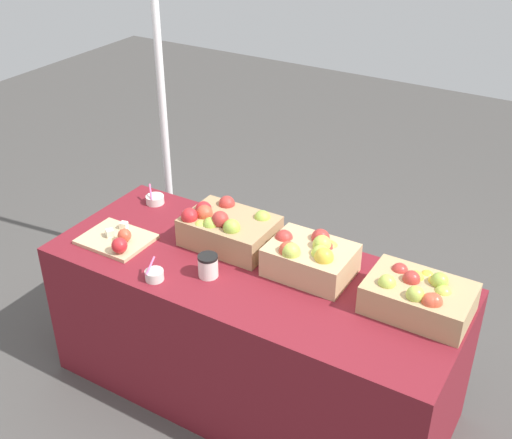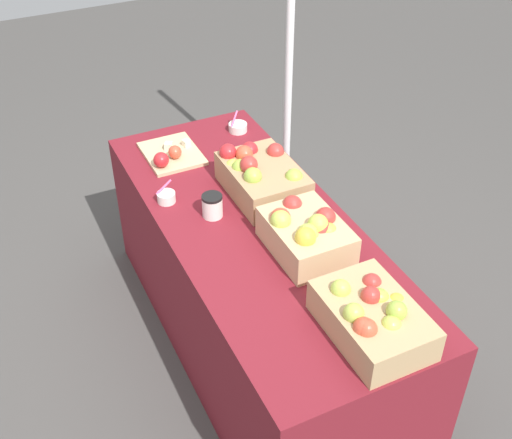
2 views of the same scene
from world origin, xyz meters
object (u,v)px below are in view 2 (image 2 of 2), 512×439
Objects in this scene: apple_crate_right at (260,176)px; cutting_board_front at (171,154)px; sample_bowl_mid at (238,127)px; apple_crate_middle at (306,233)px; tent_pole at (290,47)px; apple_crate_left at (373,317)px; coffee_cup at (212,206)px; sample_bowl_near at (166,197)px.

apple_crate_right is 1.30× the size of cutting_board_front.
apple_crate_middle is at bearing -8.76° from sample_bowl_mid.
apple_crate_middle is 0.88× the size of apple_crate_right.
cutting_board_front is at bearing -66.87° from tent_pole.
coffee_cup is at bearing -164.99° from apple_crate_left.
sample_bowl_mid is at bearing 103.97° from cutting_board_front.
cutting_board_front is at bearing -148.82° from apple_crate_right.
sample_bowl_mid is 0.73m from coffee_cup.
coffee_cup is (-0.37, -0.25, -0.03)m from apple_crate_middle.
apple_crate_left is 4.31× the size of sample_bowl_mid.
cutting_board_front is at bearing -170.28° from apple_crate_left.
apple_crate_right is (-0.45, 0.02, -0.00)m from apple_crate_middle.
apple_crate_middle reaches higher than sample_bowl_near.
apple_crate_right is at bearing 177.81° from apple_crate_middle.
tent_pole is at bearing 125.21° from sample_bowl_near.
sample_bowl_near is at bearing -145.01° from apple_crate_middle.
cutting_board_front is 3.10× the size of coffee_cup.
coffee_cup reaches higher than cutting_board_front.
tent_pole reaches higher than apple_crate_left.
sample_bowl_near is 0.69m from sample_bowl_mid.
apple_crate_left reaches higher than sample_bowl_mid.
cutting_board_front is 0.36m from sample_bowl_near.
apple_crate_left is 4.37× the size of sample_bowl_near.
sample_bowl_near is (0.33, -0.14, 0.00)m from cutting_board_front.
tent_pole is (-0.36, 0.83, 0.26)m from cutting_board_front.
apple_crate_left is 1.40m from cutting_board_front.
apple_crate_right is 0.20× the size of tent_pole.
apple_crate_left is at bearing -1.68° from apple_crate_middle.
apple_crate_right is 0.56m from sample_bowl_mid.
sample_bowl_near is (-1.05, -0.38, -0.05)m from apple_crate_left.
tent_pole reaches higher than cutting_board_front.
sample_bowl_near is at bearing -160.29° from apple_crate_left.
cutting_board_front is at bearing -179.52° from coffee_cup.
tent_pole reaches higher than apple_crate_middle.
coffee_cup is (0.07, -0.26, -0.03)m from apple_crate_right.
tent_pole reaches higher than sample_bowl_near.
sample_bowl_near is 0.92× the size of coffee_cup.
tent_pole is at bearing 120.73° from sample_bowl_mid.
cutting_board_front is 0.42m from sample_bowl_mid.
sample_bowl_mid reaches higher than sample_bowl_near.
sample_bowl_mid is (-0.99, 0.15, -0.06)m from apple_crate_middle.
apple_crate_left is at bearing 15.01° from coffee_cup.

